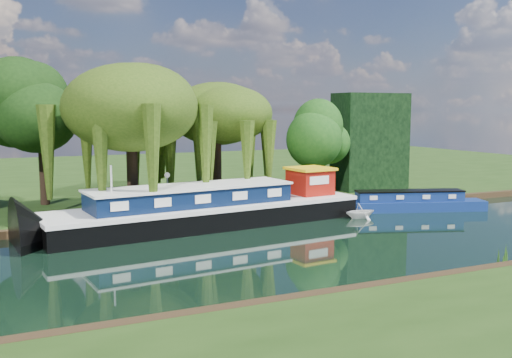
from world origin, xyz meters
name	(u,v)px	position (x,y,z in m)	size (l,w,h in m)	color
ground	(216,255)	(0.00, 0.00, 0.00)	(120.00, 120.00, 0.00)	black
far_bank	(101,177)	(0.00, 34.00, 0.23)	(120.00, 52.00, 0.45)	black
dutch_barge	(211,209)	(2.20, 6.91, 1.04)	(20.25, 6.65, 4.20)	black
narrowboat	(409,203)	(16.74, 6.00, 0.56)	(10.78, 5.07, 1.57)	navy
white_cruiser	(360,218)	(11.95, 5.07, 0.00)	(1.85, 2.15, 1.13)	silver
willow_left	(131,110)	(-1.73, 10.72, 7.07)	(7.60, 7.60, 9.11)	black
willow_right	(216,123)	(4.84, 12.86, 6.13)	(6.39, 6.39, 7.78)	black
tree_far_mid	(41,113)	(-6.66, 16.66, 6.84)	(5.67, 5.67, 9.28)	black
tree_far_right	(323,138)	(13.65, 12.79, 4.87)	(3.91, 3.91, 6.41)	black
conifer_hedge	(370,141)	(19.00, 14.00, 4.45)	(6.00, 3.00, 8.00)	black
lamppost	(167,181)	(0.50, 10.50, 2.42)	(0.36, 0.36, 2.56)	silver
mooring_posts	(161,210)	(-0.50, 8.40, 0.95)	(19.16, 0.16, 1.00)	silver
reeds_near	(434,267)	(6.87, -7.57, 0.55)	(33.70, 1.50, 1.10)	#1F4211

